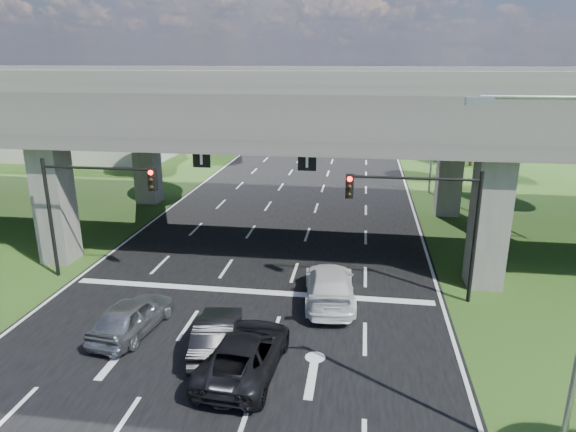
% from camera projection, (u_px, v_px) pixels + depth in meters
% --- Properties ---
extents(ground, '(160.00, 160.00, 0.00)m').
position_uv_depth(ground, '(231.00, 329.00, 20.80)').
color(ground, '#233F14').
rests_on(ground, ground).
extents(road, '(18.00, 120.00, 0.03)m').
position_uv_depth(road, '(273.00, 244.00, 30.26)').
color(road, black).
rests_on(road, ground).
extents(overpass, '(80.00, 15.00, 10.00)m').
position_uv_depth(overpass, '(278.00, 105.00, 29.83)').
color(overpass, '#3E3B38').
rests_on(overpass, ground).
extents(warehouse, '(20.00, 10.00, 4.00)m').
position_uv_depth(warehouse, '(82.00, 139.00, 56.94)').
color(warehouse, '#9E9E99').
rests_on(warehouse, ground).
extents(signal_right, '(5.76, 0.54, 6.00)m').
position_uv_depth(signal_right, '(426.00, 211.00, 22.22)').
color(signal_right, black).
rests_on(signal_right, ground).
extents(signal_left, '(5.76, 0.54, 6.00)m').
position_uv_depth(signal_left, '(89.00, 197.00, 24.40)').
color(signal_left, black).
rests_on(signal_left, ground).
extents(streetlight_far, '(3.38, 0.25, 10.00)m').
position_uv_depth(streetlight_far, '(429.00, 120.00, 40.38)').
color(streetlight_far, gray).
rests_on(streetlight_far, ground).
extents(streetlight_beyond, '(3.38, 0.25, 10.00)m').
position_uv_depth(streetlight_beyond, '(412.00, 104.00, 55.51)').
color(streetlight_beyond, gray).
rests_on(streetlight_beyond, ground).
extents(tree_left_near, '(4.50, 4.50, 7.80)m').
position_uv_depth(tree_left_near, '(150.00, 125.00, 45.93)').
color(tree_left_near, black).
rests_on(tree_left_near, ground).
extents(tree_left_mid, '(3.91, 3.90, 6.76)m').
position_uv_depth(tree_left_mid, '(154.00, 121.00, 54.10)').
color(tree_left_mid, black).
rests_on(tree_left_mid, ground).
extents(tree_left_far, '(4.80, 4.80, 8.32)m').
position_uv_depth(tree_left_far, '(212.00, 106.00, 60.83)').
color(tree_left_far, black).
rests_on(tree_left_far, ground).
extents(tree_right_near, '(4.20, 4.20, 7.28)m').
position_uv_depth(tree_right_near, '(458.00, 132.00, 44.15)').
color(tree_right_near, black).
rests_on(tree_right_near, ground).
extents(tree_right_mid, '(3.91, 3.90, 6.76)m').
position_uv_depth(tree_right_mid, '(475.00, 125.00, 51.40)').
color(tree_right_mid, black).
rests_on(tree_right_mid, ground).
extents(tree_right_far, '(4.50, 4.50, 7.80)m').
position_uv_depth(tree_right_far, '(426.00, 110.00, 59.33)').
color(tree_right_far, black).
rests_on(tree_right_far, ground).
extents(car_silver, '(2.28, 4.49, 1.47)m').
position_uv_depth(car_silver, '(132.00, 316.00, 20.26)').
color(car_silver, '#989B9F').
rests_on(car_silver, road).
extents(car_dark, '(2.02, 4.37, 1.39)m').
position_uv_depth(car_dark, '(217.00, 334.00, 19.01)').
color(car_dark, black).
rests_on(car_dark, road).
extents(car_white, '(2.67, 5.52, 1.55)m').
position_uv_depth(car_white, '(330.00, 286.00, 22.88)').
color(car_white, silver).
rests_on(car_white, road).
extents(car_trailing, '(2.75, 5.34, 1.44)m').
position_uv_depth(car_trailing, '(245.00, 353.00, 17.75)').
color(car_trailing, black).
rests_on(car_trailing, road).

